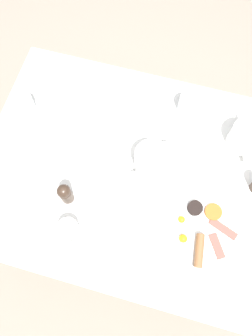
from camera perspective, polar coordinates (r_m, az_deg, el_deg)
name	(u,v)px	position (r m, az deg, el deg)	size (l,w,h in m)	color
ground_plane	(126,212)	(1.98, 0.00, -7.61)	(8.00, 8.00, 0.00)	gray
table	(126,176)	(1.33, 0.00, -1.37)	(0.90, 1.12, 0.75)	white
breakfast_plate	(200,230)	(1.22, 12.82, -10.46)	(0.30, 0.30, 0.04)	white
teapot_near	(246,137)	(1.34, 20.14, 5.10)	(0.21, 0.13, 0.12)	white
teapot_far	(151,159)	(1.22, 4.45, 1.59)	(0.19, 0.13, 0.12)	white
teacup_with_saucer_left	(69,230)	(1.19, -9.92, -10.61)	(0.15, 0.15, 0.06)	white
teacup_with_saucer_right	(101,129)	(1.30, -4.41, 6.79)	(0.15, 0.15, 0.06)	white
water_glass_tall	(24,105)	(1.38, -17.28, 10.50)	(0.08, 0.08, 0.11)	white
water_glass_short	(188,104)	(1.36, 10.78, 10.90)	(0.08, 0.08, 0.09)	white
creamer_jug	(41,70)	(1.49, -14.63, 16.20)	(0.08, 0.06, 0.05)	white
salt_grinder	(65,194)	(1.19, -10.54, -4.40)	(0.05, 0.05, 0.12)	#38281E
fork_by_plate	(14,182)	(1.31, -18.90, -2.25)	(0.18, 0.09, 0.00)	silver
knife_by_plate	(125,242)	(1.19, -0.23, -12.70)	(0.20, 0.02, 0.00)	silver
spoon_for_tea	(114,96)	(1.40, -2.03, 12.37)	(0.15, 0.04, 0.00)	silver
fork_spare	(66,99)	(1.42, -10.38, 11.79)	(0.18, 0.08, 0.00)	silver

